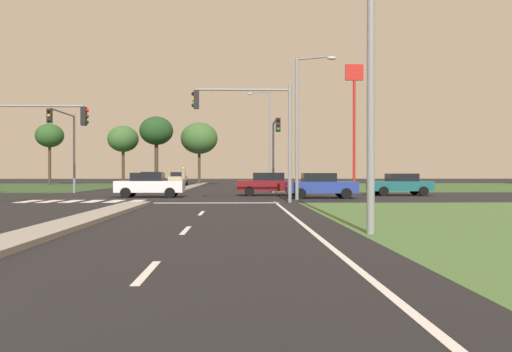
{
  "coord_description": "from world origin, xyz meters",
  "views": [
    {
      "loc": [
        4.93,
        -4.14,
        1.56
      ],
      "look_at": [
        6.05,
        30.03,
        1.34
      ],
      "focal_mm": 37.16,
      "sensor_mm": 36.0,
      "label": 1
    }
  ],
  "objects_px": {
    "car_black_third": "(152,181)",
    "street_lamp_second": "(301,119)",
    "car_maroon_near": "(270,184)",
    "traffic_signal_near_left": "(30,132)",
    "treeline_third": "(156,131)",
    "traffic_signal_near_right": "(255,121)",
    "street_lamp_third": "(268,134)",
    "treeline_second": "(123,139)",
    "treeline_near": "(50,136)",
    "car_beige_second": "(178,179)",
    "traffic_signal_far_right": "(275,141)",
    "traffic_signal_far_left": "(66,136)",
    "car_white_fourth": "(150,185)",
    "pedestrian_at_median": "(183,175)",
    "car_blue_sixth": "(321,185)",
    "fastfood_pole_sign": "(354,99)",
    "car_teal_fifth": "(400,184)",
    "treeline_fourth": "(199,138)"
  },
  "relations": [
    {
      "from": "car_black_third",
      "to": "traffic_signal_far_right",
      "type": "xyz_separation_m",
      "value": [
        9.87,
        -5.45,
        3.05
      ]
    },
    {
      "from": "pedestrian_at_median",
      "to": "treeline_third",
      "type": "bearing_deg",
      "value": 55.67
    },
    {
      "from": "car_beige_second",
      "to": "street_lamp_second",
      "type": "xyz_separation_m",
      "value": [
        10.87,
        -33.91,
        3.79
      ]
    },
    {
      "from": "car_teal_fifth",
      "to": "treeline_second",
      "type": "relative_size",
      "value": 0.55
    },
    {
      "from": "car_teal_fifth",
      "to": "car_white_fourth",
      "type": "bearing_deg",
      "value": 97.06
    },
    {
      "from": "street_lamp_second",
      "to": "treeline_second",
      "type": "relative_size",
      "value": 1.06
    },
    {
      "from": "car_black_third",
      "to": "street_lamp_second",
      "type": "height_order",
      "value": "street_lamp_second"
    },
    {
      "from": "car_white_fourth",
      "to": "treeline_fourth",
      "type": "distance_m",
      "value": 36.13
    },
    {
      "from": "car_teal_fifth",
      "to": "treeline_third",
      "type": "relative_size",
      "value": 0.49
    },
    {
      "from": "street_lamp_third",
      "to": "treeline_near",
      "type": "height_order",
      "value": "street_lamp_third"
    },
    {
      "from": "pedestrian_at_median",
      "to": "fastfood_pole_sign",
      "type": "distance_m",
      "value": 19.18
    },
    {
      "from": "treeline_near",
      "to": "car_beige_second",
      "type": "bearing_deg",
      "value": -12.71
    },
    {
      "from": "car_teal_fifth",
      "to": "street_lamp_third",
      "type": "distance_m",
      "value": 23.07
    },
    {
      "from": "car_white_fourth",
      "to": "traffic_signal_near_right",
      "type": "height_order",
      "value": "traffic_signal_near_right"
    },
    {
      "from": "treeline_near",
      "to": "traffic_signal_near_left",
      "type": "bearing_deg",
      "value": -71.78
    },
    {
      "from": "treeline_second",
      "to": "car_white_fourth",
      "type": "bearing_deg",
      "value": -75.28
    },
    {
      "from": "car_beige_second",
      "to": "traffic_signal_far_left",
      "type": "relative_size",
      "value": 0.71
    },
    {
      "from": "car_blue_sixth",
      "to": "traffic_signal_near_left",
      "type": "bearing_deg",
      "value": -73.82
    },
    {
      "from": "car_black_third",
      "to": "car_teal_fifth",
      "type": "height_order",
      "value": "car_black_third"
    },
    {
      "from": "traffic_signal_far_left",
      "to": "car_maroon_near",
      "type": "bearing_deg",
      "value": -10.44
    },
    {
      "from": "car_maroon_near",
      "to": "traffic_signal_near_left",
      "type": "xyz_separation_m",
      "value": [
        -12.82,
        -8.52,
        2.84
      ]
    },
    {
      "from": "car_maroon_near",
      "to": "traffic_signal_near_left",
      "type": "bearing_deg",
      "value": -56.39
    },
    {
      "from": "traffic_signal_near_right",
      "to": "car_white_fourth",
      "type": "bearing_deg",
      "value": 136.78
    },
    {
      "from": "car_beige_second",
      "to": "street_lamp_third",
      "type": "xyz_separation_m",
      "value": [
        10.48,
        -7.33,
        4.89
      ]
    },
    {
      "from": "car_black_third",
      "to": "pedestrian_at_median",
      "type": "height_order",
      "value": "pedestrian_at_median"
    },
    {
      "from": "car_maroon_near",
      "to": "traffic_signal_far_right",
      "type": "relative_size",
      "value": 0.82
    },
    {
      "from": "car_beige_second",
      "to": "traffic_signal_near_left",
      "type": "height_order",
      "value": "traffic_signal_near_left"
    },
    {
      "from": "car_beige_second",
      "to": "traffic_signal_near_right",
      "type": "height_order",
      "value": "traffic_signal_near_right"
    },
    {
      "from": "pedestrian_at_median",
      "to": "traffic_signal_far_right",
      "type": "bearing_deg",
      "value": -97.79
    },
    {
      "from": "traffic_signal_near_right",
      "to": "street_lamp_second",
      "type": "xyz_separation_m",
      "value": [
        2.7,
        2.69,
        0.39
      ]
    },
    {
      "from": "street_lamp_second",
      "to": "treeline_near",
      "type": "relative_size",
      "value": 1.05
    },
    {
      "from": "car_blue_sixth",
      "to": "fastfood_pole_sign",
      "type": "xyz_separation_m",
      "value": [
        6.66,
        20.95,
        8.24
      ]
    },
    {
      "from": "traffic_signal_far_right",
      "to": "treeline_second",
      "type": "xyz_separation_m",
      "value": [
        -17.81,
        31.03,
        2.05
      ]
    },
    {
      "from": "street_lamp_second",
      "to": "treeline_third",
      "type": "relative_size",
      "value": 0.95
    },
    {
      "from": "street_lamp_third",
      "to": "fastfood_pole_sign",
      "type": "relative_size",
      "value": 0.83
    },
    {
      "from": "treeline_third",
      "to": "traffic_signal_near_right",
      "type": "bearing_deg",
      "value": -74.07
    },
    {
      "from": "traffic_signal_near_right",
      "to": "street_lamp_third",
      "type": "distance_m",
      "value": 29.4
    },
    {
      "from": "car_black_third",
      "to": "car_maroon_near",
      "type": "bearing_deg",
      "value": 138.72
    },
    {
      "from": "car_white_fourth",
      "to": "traffic_signal_far_right",
      "type": "xyz_separation_m",
      "value": [
        8.3,
        5.17,
        3.09
      ]
    },
    {
      "from": "car_maroon_near",
      "to": "car_blue_sixth",
      "type": "distance_m",
      "value": 4.89
    },
    {
      "from": "car_beige_second",
      "to": "traffic_signal_near_left",
      "type": "distance_m",
      "value": 36.86
    },
    {
      "from": "car_maroon_near",
      "to": "treeline_near",
      "type": "relative_size",
      "value": 0.59
    },
    {
      "from": "treeline_third",
      "to": "treeline_fourth",
      "type": "height_order",
      "value": "treeline_third"
    },
    {
      "from": "street_lamp_second",
      "to": "treeline_second",
      "type": "distance_m",
      "value": 43.81
    },
    {
      "from": "street_lamp_second",
      "to": "traffic_signal_far_right",
      "type": "bearing_deg",
      "value": 95.86
    },
    {
      "from": "car_black_third",
      "to": "car_white_fourth",
      "type": "bearing_deg",
      "value": 98.4
    },
    {
      "from": "traffic_signal_near_right",
      "to": "fastfood_pole_sign",
      "type": "relative_size",
      "value": 0.49
    },
    {
      "from": "traffic_signal_far_left",
      "to": "traffic_signal_near_right",
      "type": "bearing_deg",
      "value": -39.99
    },
    {
      "from": "car_beige_second",
      "to": "car_black_third",
      "type": "bearing_deg",
      "value": 90.36
    },
    {
      "from": "traffic_signal_far_right",
      "to": "car_black_third",
      "type": "bearing_deg",
      "value": 151.07
    }
  ]
}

